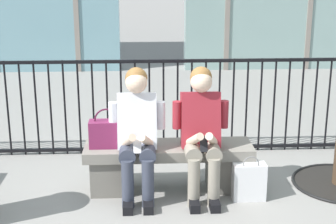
% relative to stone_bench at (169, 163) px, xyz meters
% --- Properties ---
extents(ground_plane, '(60.00, 60.00, 0.00)m').
position_rel_stone_bench_xyz_m(ground_plane, '(0.00, 0.00, -0.27)').
color(ground_plane, gray).
extents(stone_bench, '(1.60, 0.44, 0.45)m').
position_rel_stone_bench_xyz_m(stone_bench, '(0.00, 0.00, 0.00)').
color(stone_bench, gray).
rests_on(stone_bench, ground).
extents(seated_person_with_phone, '(0.52, 0.66, 1.21)m').
position_rel_stone_bench_xyz_m(seated_person_with_phone, '(-0.30, -0.13, 0.38)').
color(seated_person_with_phone, '#383D4C').
rests_on(seated_person_with_phone, ground).
extents(seated_person_companion, '(0.52, 0.66, 1.21)m').
position_rel_stone_bench_xyz_m(seated_person_companion, '(0.30, -0.13, 0.38)').
color(seated_person_companion, gray).
rests_on(seated_person_companion, ground).
extents(handbag_on_bench, '(0.33, 0.16, 0.37)m').
position_rel_stone_bench_xyz_m(handbag_on_bench, '(-0.58, -0.01, 0.31)').
color(handbag_on_bench, '#7A234C').
rests_on(handbag_on_bench, stone_bench).
extents(shopping_bag, '(0.30, 0.15, 0.44)m').
position_rel_stone_bench_xyz_m(shopping_bag, '(0.73, -0.27, -0.09)').
color(shopping_bag, white).
rests_on(shopping_bag, ground).
extents(plaza_railing, '(8.61, 0.04, 1.09)m').
position_rel_stone_bench_xyz_m(plaza_railing, '(-0.00, 1.03, 0.28)').
color(plaza_railing, black).
rests_on(plaza_railing, ground).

